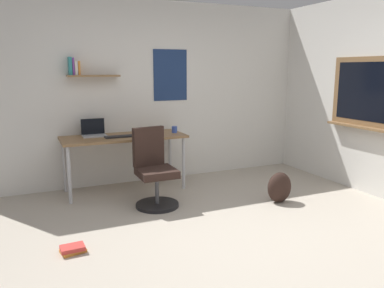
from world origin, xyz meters
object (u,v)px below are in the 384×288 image
(office_chair, at_px, (154,173))
(keyboard, at_px, (119,137))
(backpack, at_px, (279,187))
(desk, at_px, (124,141))
(book_stack_on_floor, at_px, (73,249))
(laptop, at_px, (94,132))
(computer_mouse, at_px, (140,135))
(coffee_mug, at_px, (174,129))

(office_chair, height_order, keyboard, office_chair)
(keyboard, distance_m, backpack, 2.16)
(desk, bearing_deg, backpack, -37.79)
(backpack, bearing_deg, office_chair, 159.94)
(desk, height_order, backpack, desk)
(book_stack_on_floor, bearing_deg, laptop, 73.25)
(laptop, relative_size, computer_mouse, 2.98)
(laptop, height_order, keyboard, laptop)
(desk, xyz_separation_m, book_stack_on_floor, (-0.90, -1.62, -0.65))
(office_chair, height_order, book_stack_on_floor, office_chair)
(keyboard, xyz_separation_m, book_stack_on_floor, (-0.82, -1.54, -0.73))
(coffee_mug, relative_size, backpack, 0.24)
(office_chair, bearing_deg, laptop, 121.57)
(laptop, bearing_deg, keyboard, -39.38)
(coffee_mug, height_order, backpack, coffee_mug)
(keyboard, bearing_deg, coffee_mug, 3.58)
(book_stack_on_floor, bearing_deg, keyboard, 61.96)
(computer_mouse, relative_size, coffee_mug, 1.13)
(laptop, xyz_separation_m, backpack, (2.00, -1.42, -0.62))
(coffee_mug, bearing_deg, desk, 177.49)
(coffee_mug, distance_m, backpack, 1.65)
(desk, distance_m, keyboard, 0.14)
(laptop, bearing_deg, coffee_mug, -9.67)
(keyboard, xyz_separation_m, coffee_mug, (0.80, 0.05, 0.04))
(keyboard, height_order, coffee_mug, coffee_mug)
(coffee_mug, bearing_deg, backpack, -53.46)
(laptop, distance_m, keyboard, 0.37)
(keyboard, relative_size, book_stack_on_floor, 1.56)
(laptop, distance_m, book_stack_on_floor, 2.01)
(laptop, distance_m, coffee_mug, 1.10)
(office_chair, distance_m, computer_mouse, 0.75)
(keyboard, xyz_separation_m, computer_mouse, (0.28, -0.00, 0.01))
(laptop, bearing_deg, office_chair, -58.43)
(laptop, xyz_separation_m, coffee_mug, (1.09, -0.19, -0.01))
(laptop, xyz_separation_m, computer_mouse, (0.57, -0.24, -0.04))
(office_chair, distance_m, backpack, 1.56)
(desk, xyz_separation_m, laptop, (-0.37, 0.15, 0.12))
(coffee_mug, bearing_deg, book_stack_on_floor, -135.52)
(desk, bearing_deg, office_chair, -76.41)
(backpack, xyz_separation_m, book_stack_on_floor, (-2.54, -0.36, -0.16))
(office_chair, height_order, laptop, laptop)
(laptop, bearing_deg, backpack, -35.35)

